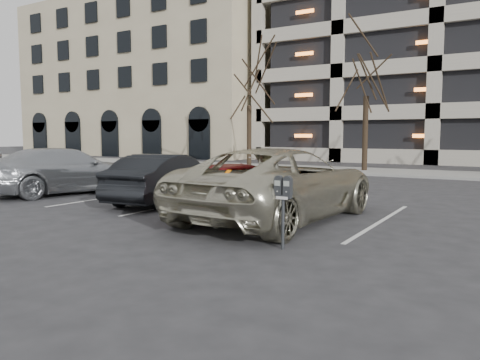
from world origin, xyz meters
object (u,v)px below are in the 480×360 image
object	(u,v)px
tree_a	(249,67)
car_dark	(167,178)
parking_meter	(283,194)
tree_b	(367,49)
suv_silver	(280,184)
car_red	(236,187)
car_silver	(66,171)

from	to	relation	value
tree_a	car_dark	distance (m)	15.75
tree_a	parking_meter	size ratio (longest dim) A/B	6.57
tree_a	car_dark	bearing A→B (deg)	-69.20
tree_b	suv_silver	bearing A→B (deg)	-81.12
car_red	car_dark	world-z (taller)	car_dark
parking_meter	car_dark	distance (m)	6.27
car_silver	tree_a	bearing A→B (deg)	-72.34
tree_a	tree_b	xyz separation A→B (m)	(7.00, 0.00, 0.43)
parking_meter	car_red	size ratio (longest dim) A/B	0.31
car_red	car_silver	xyz separation A→B (m)	(-7.03, 0.48, 0.09)
tree_a	tree_b	bearing A→B (deg)	0.00
tree_b	car_red	size ratio (longest dim) A/B	2.20
parking_meter	suv_silver	bearing A→B (deg)	117.51
tree_b	car_red	bearing A→B (deg)	-86.02
tree_b	car_dark	bearing A→B (deg)	-97.07
car_red	car_dark	size ratio (longest dim) A/B	0.93
parking_meter	car_red	distance (m)	3.77
tree_a	car_silver	world-z (taller)	tree_a
car_silver	car_red	bearing A→B (deg)	-170.29
tree_a	parking_meter	distance (m)	20.80
tree_b	car_red	xyz separation A→B (m)	(1.01, -14.47, -5.68)
suv_silver	parking_meter	bearing A→B (deg)	120.58
suv_silver	car_dark	size ratio (longest dim) A/B	1.43
tree_b	suv_silver	world-z (taller)	tree_b
suv_silver	car_silver	bearing A→B (deg)	-1.25
tree_a	car_silver	xyz separation A→B (m)	(0.98, -13.98, -5.17)
suv_silver	car_dark	xyz separation A→B (m)	(-4.00, 0.71, -0.13)
tree_a	car_silver	bearing A→B (deg)	-85.99
car_dark	car_red	bearing A→B (deg)	161.09
tree_a	car_red	bearing A→B (deg)	-61.04
suv_silver	car_dark	distance (m)	4.07
car_red	car_dark	xyz separation A→B (m)	(-2.73, 0.57, 0.03)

